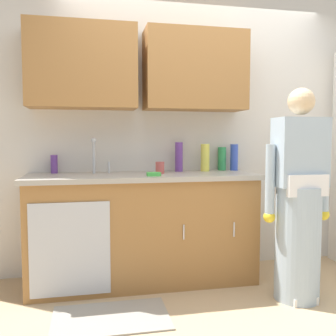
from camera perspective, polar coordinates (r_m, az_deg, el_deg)
ground_plane at (r=2.97m, az=9.62°, el=-20.34°), size 9.00×9.00×0.00m
kitchen_wall_with_uppers at (r=3.62m, az=2.04°, el=8.12°), size 4.80×0.44×2.70m
counter_cabinet at (r=3.33m, az=-3.81°, el=-9.33°), size 1.90×0.62×0.90m
countertop at (r=3.26m, az=-3.80°, el=-1.26°), size 1.96×0.66×0.04m
sink at (r=3.23m, az=-10.32°, el=-1.26°), size 0.50×0.36×0.35m
person_at_sink at (r=3.08m, az=19.02°, el=-6.10°), size 0.55×0.34×1.62m
floor_mat at (r=2.84m, az=-8.57°, el=-21.37°), size 0.80×0.50×0.01m
bottle_water_tall at (r=3.67m, az=8.11°, el=1.39°), size 0.08×0.08×0.22m
bottle_cleaner_spray at (r=3.46m, az=-16.74°, el=0.56°), size 0.06×0.06×0.16m
bottle_dish_liquid at (r=3.67m, az=9.90°, el=1.59°), size 0.07×0.07×0.25m
bottle_soap at (r=3.54m, az=5.59°, el=1.56°), size 0.08×0.08×0.25m
bottle_water_short at (r=3.50m, az=1.65°, el=1.68°), size 0.07×0.07×0.27m
cup_by_sink at (r=3.29m, az=-1.22°, el=0.05°), size 0.08×0.08×0.10m
sponge at (r=3.08m, az=-2.16°, el=-0.93°), size 0.11×0.07×0.03m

